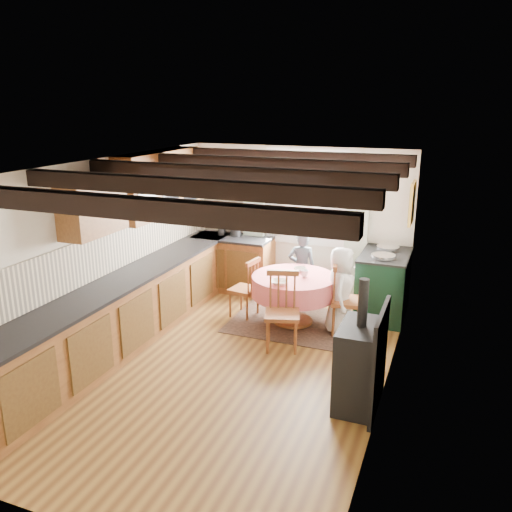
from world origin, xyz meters
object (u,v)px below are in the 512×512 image
at_px(dining_table, 293,300).
at_px(chair_near, 282,312).
at_px(cup, 305,273).
at_px(chair_right, 347,298).
at_px(cast_iron_stove, 360,344).
at_px(child_right, 341,290).
at_px(chair_left, 244,287).
at_px(aga_range, 383,284).
at_px(child_far, 302,268).

relative_size(dining_table, chair_near, 1.17).
bearing_deg(dining_table, cup, 9.29).
distance_m(chair_right, cup, 0.68).
xyz_separation_m(chair_right, cast_iron_stove, (0.48, -1.72, 0.19)).
distance_m(chair_near, child_right, 0.98).
relative_size(chair_left, aga_range, 0.84).
bearing_deg(chair_near, cup, 69.04).
distance_m(chair_left, chair_right, 1.54).
distance_m(chair_right, aga_range, 0.88).
bearing_deg(child_right, chair_near, 136.18).
relative_size(chair_near, aga_range, 0.95).
bearing_deg(cast_iron_stove, chair_right, 105.69).
xyz_separation_m(chair_left, cast_iron_stove, (2.02, -1.78, 0.25)).
distance_m(chair_left, cup, 0.97).
relative_size(child_right, cup, 11.38).
bearing_deg(chair_left, child_right, 97.33).
relative_size(chair_left, child_far, 0.77).
bearing_deg(aga_range, child_far, 178.32).
bearing_deg(dining_table, child_right, -2.29).
xyz_separation_m(cast_iron_stove, child_far, (-1.37, 2.56, -0.12)).
height_order(chair_left, chair_right, chair_right).
xyz_separation_m(aga_range, cup, (-1.00, -0.73, 0.28)).
bearing_deg(cast_iron_stove, dining_table, 125.40).
bearing_deg(chair_right, aga_range, -35.86).
height_order(dining_table, child_right, child_right).
distance_m(chair_right, child_far, 1.22).
relative_size(aga_range, cast_iron_stove, 0.76).
bearing_deg(dining_table, chair_right, -3.13).
bearing_deg(chair_right, chair_left, 77.24).
bearing_deg(chair_right, cup, 73.13).
bearing_deg(chair_near, child_right, 36.19).
height_order(cast_iron_stove, cup, cast_iron_stove).
xyz_separation_m(child_far, child_right, (0.79, -0.82, 0.03)).
bearing_deg(chair_right, cast_iron_stove, -175.10).
height_order(chair_near, aga_range, chair_near).
bearing_deg(cast_iron_stove, cup, 121.73).
bearing_deg(chair_right, child_right, 70.29).
relative_size(child_far, cup, 10.91).
relative_size(aga_range, child_far, 0.92).
height_order(chair_right, aga_range, chair_right).
relative_size(aga_range, cup, 9.99).
xyz_separation_m(child_right, cup, (-0.53, 0.05, 0.16)).
distance_m(dining_table, cup, 0.43).
xyz_separation_m(dining_table, child_right, (0.67, -0.03, 0.25)).
xyz_separation_m(chair_right, aga_range, (0.37, 0.80, -0.02)).
relative_size(cast_iron_stove, child_right, 1.16).
xyz_separation_m(cast_iron_stove, cup, (-1.11, 1.79, 0.07)).
bearing_deg(child_right, chair_right, -106.48).
distance_m(dining_table, aga_range, 1.38).
relative_size(chair_right, child_far, 0.87).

